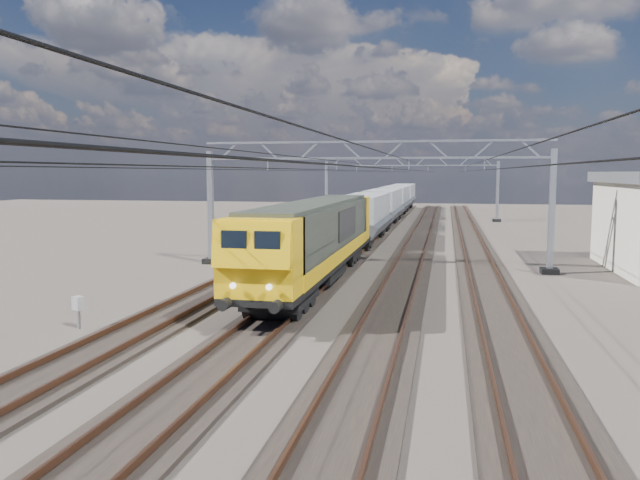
% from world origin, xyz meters
% --- Properties ---
extents(ground, '(160.00, 160.00, 0.00)m').
position_xyz_m(ground, '(0.00, 0.00, 0.00)').
color(ground, black).
rests_on(ground, ground).
extents(track_outer_west, '(2.60, 140.00, 0.30)m').
position_xyz_m(track_outer_west, '(-6.00, 0.00, 0.07)').
color(track_outer_west, black).
rests_on(track_outer_west, ground).
extents(track_loco, '(2.60, 140.00, 0.30)m').
position_xyz_m(track_loco, '(-2.00, 0.00, 0.07)').
color(track_loco, black).
rests_on(track_loco, ground).
extents(track_inner_east, '(2.60, 140.00, 0.30)m').
position_xyz_m(track_inner_east, '(2.00, 0.00, 0.07)').
color(track_inner_east, black).
rests_on(track_inner_east, ground).
extents(track_outer_east, '(2.60, 140.00, 0.30)m').
position_xyz_m(track_outer_east, '(6.00, 0.00, 0.07)').
color(track_outer_east, black).
rests_on(track_outer_east, ground).
extents(catenary_gantry_mid, '(19.90, 0.90, 7.11)m').
position_xyz_m(catenary_gantry_mid, '(0.00, 4.00, 3.91)').
color(catenary_gantry_mid, '#999CA6').
rests_on(catenary_gantry_mid, ground).
extents(catenary_gantry_far, '(19.90, 0.90, 7.11)m').
position_xyz_m(catenary_gantry_far, '(0.00, 40.00, 3.91)').
color(catenary_gantry_far, '#999CA6').
rests_on(catenary_gantry_far, ground).
extents(overhead_wires, '(12.03, 140.00, 0.53)m').
position_xyz_m(overhead_wires, '(0.00, 8.00, 5.75)').
color(overhead_wires, black).
rests_on(overhead_wires, ground).
extents(locomotive, '(2.76, 21.10, 3.62)m').
position_xyz_m(locomotive, '(-2.00, -1.58, 2.33)').
color(locomotive, black).
rests_on(locomotive, ground).
extents(hopper_wagon_lead, '(3.38, 13.00, 3.25)m').
position_xyz_m(hopper_wagon_lead, '(-2.00, 16.12, 2.23)').
color(hopper_wagon_lead, black).
rests_on(hopper_wagon_lead, ground).
extents(hopper_wagon_mid, '(3.38, 13.00, 3.25)m').
position_xyz_m(hopper_wagon_mid, '(-2.00, 30.32, 2.23)').
color(hopper_wagon_mid, black).
rests_on(hopper_wagon_mid, ground).
extents(hopper_wagon_third, '(3.38, 13.00, 3.25)m').
position_xyz_m(hopper_wagon_third, '(-2.00, 44.52, 2.23)').
color(hopper_wagon_third, black).
rests_on(hopper_wagon_third, ground).
extents(hopper_wagon_fourth, '(3.38, 13.00, 3.25)m').
position_xyz_m(hopper_wagon_fourth, '(-2.00, 58.72, 2.23)').
color(hopper_wagon_fourth, black).
rests_on(hopper_wagon_fourth, ground).
extents(trackside_cabinet, '(0.46, 0.41, 1.13)m').
position_xyz_m(trackside_cabinet, '(-8.26, -11.56, 0.85)').
color(trackside_cabinet, '#999CA6').
rests_on(trackside_cabinet, ground).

